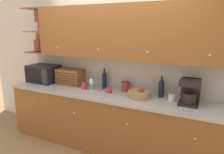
{
  "coord_description": "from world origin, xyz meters",
  "views": [
    {
      "loc": [
        1.48,
        -3.17,
        1.94
      ],
      "look_at": [
        0.0,
        -0.22,
        1.16
      ],
      "focal_mm": 35.0,
      "sensor_mm": 36.0,
      "label": 1
    }
  ],
  "objects_px": {
    "microwave": "(43,74)",
    "mug_blue_second": "(109,90)",
    "mug": "(172,98)",
    "mug_patterned_third": "(84,86)",
    "storage_canister": "(125,86)",
    "coffee_maker": "(190,92)",
    "bread_box": "(70,77)",
    "second_wine_bottle": "(161,88)",
    "wine_glass": "(92,82)",
    "wine_bottle": "(104,79)",
    "fruit_basket": "(139,94)"
  },
  "relations": [
    {
      "from": "fruit_basket",
      "to": "wine_bottle",
      "type": "bearing_deg",
      "value": 162.73
    },
    {
      "from": "bread_box",
      "to": "mug_blue_second",
      "type": "height_order",
      "value": "bread_box"
    },
    {
      "from": "second_wine_bottle",
      "to": "wine_bottle",
      "type": "bearing_deg",
      "value": 177.9
    },
    {
      "from": "microwave",
      "to": "wine_bottle",
      "type": "distance_m",
      "value": 1.22
    },
    {
      "from": "bread_box",
      "to": "storage_canister",
      "type": "distance_m",
      "value": 1.04
    },
    {
      "from": "wine_glass",
      "to": "mug_patterned_third",
      "type": "bearing_deg",
      "value": 178.8
    },
    {
      "from": "fruit_basket",
      "to": "storage_canister",
      "type": "bearing_deg",
      "value": 145.26
    },
    {
      "from": "mug_blue_second",
      "to": "mug",
      "type": "distance_m",
      "value": 0.95
    },
    {
      "from": "wine_glass",
      "to": "mug_blue_second",
      "type": "relative_size",
      "value": 2.02
    },
    {
      "from": "microwave",
      "to": "second_wine_bottle",
      "type": "relative_size",
      "value": 1.75
    },
    {
      "from": "wine_bottle",
      "to": "wine_glass",
      "type": "bearing_deg",
      "value": -126.08
    },
    {
      "from": "mug_patterned_third",
      "to": "mug",
      "type": "bearing_deg",
      "value": 2.08
    },
    {
      "from": "wine_glass",
      "to": "wine_bottle",
      "type": "relative_size",
      "value": 0.56
    },
    {
      "from": "mug_blue_second",
      "to": "fruit_basket",
      "type": "relative_size",
      "value": 0.29
    },
    {
      "from": "coffee_maker",
      "to": "mug_patterned_third",
      "type": "bearing_deg",
      "value": -179.01
    },
    {
      "from": "storage_canister",
      "to": "coffee_maker",
      "type": "distance_m",
      "value": 1.0
    },
    {
      "from": "microwave",
      "to": "mug_patterned_third",
      "type": "bearing_deg",
      "value": -3.18
    },
    {
      "from": "microwave",
      "to": "bread_box",
      "type": "distance_m",
      "value": 0.56
    },
    {
      "from": "mug_patterned_third",
      "to": "mug",
      "type": "distance_m",
      "value": 1.42
    },
    {
      "from": "microwave",
      "to": "coffee_maker",
      "type": "relative_size",
      "value": 1.6
    },
    {
      "from": "bread_box",
      "to": "coffee_maker",
      "type": "bearing_deg",
      "value": -2.64
    },
    {
      "from": "wine_glass",
      "to": "coffee_maker",
      "type": "xyz_separation_m",
      "value": [
        1.5,
        0.03,
        0.04
      ]
    },
    {
      "from": "microwave",
      "to": "second_wine_bottle",
      "type": "height_order",
      "value": "same"
    },
    {
      "from": "wine_bottle",
      "to": "storage_canister",
      "type": "relative_size",
      "value": 2.12
    },
    {
      "from": "wine_bottle",
      "to": "mug",
      "type": "bearing_deg",
      "value": -6.56
    },
    {
      "from": "wine_bottle",
      "to": "fruit_basket",
      "type": "relative_size",
      "value": 1.05
    },
    {
      "from": "wine_glass",
      "to": "mug_blue_second",
      "type": "xyz_separation_m",
      "value": [
        0.32,
        -0.02,
        -0.08
      ]
    },
    {
      "from": "wine_glass",
      "to": "storage_canister",
      "type": "xyz_separation_m",
      "value": [
        0.52,
        0.18,
        -0.05
      ]
    },
    {
      "from": "mug_blue_second",
      "to": "mug",
      "type": "bearing_deg",
      "value": 4.45
    },
    {
      "from": "bread_box",
      "to": "coffee_maker",
      "type": "height_order",
      "value": "coffee_maker"
    },
    {
      "from": "bread_box",
      "to": "mug_blue_second",
      "type": "distance_m",
      "value": 0.86
    },
    {
      "from": "microwave",
      "to": "mug",
      "type": "distance_m",
      "value": 2.35
    },
    {
      "from": "mug_patterned_third",
      "to": "fruit_basket",
      "type": "distance_m",
      "value": 0.96
    },
    {
      "from": "fruit_basket",
      "to": "bread_box",
      "type": "bearing_deg",
      "value": 173.52
    },
    {
      "from": "microwave",
      "to": "second_wine_bottle",
      "type": "xyz_separation_m",
      "value": [
        2.17,
        0.1,
        -0.01
      ]
    },
    {
      "from": "fruit_basket",
      "to": "mug",
      "type": "distance_m",
      "value": 0.46
    },
    {
      "from": "mug_patterned_third",
      "to": "storage_canister",
      "type": "bearing_deg",
      "value": 15.04
    },
    {
      "from": "bread_box",
      "to": "mug_blue_second",
      "type": "relative_size",
      "value": 5.0
    },
    {
      "from": "mug",
      "to": "mug_blue_second",
      "type": "bearing_deg",
      "value": -175.55
    },
    {
      "from": "wine_bottle",
      "to": "coffee_maker",
      "type": "height_order",
      "value": "coffee_maker"
    },
    {
      "from": "microwave",
      "to": "bread_box",
      "type": "xyz_separation_m",
      "value": [
        0.56,
        0.07,
        -0.02
      ]
    },
    {
      "from": "wine_bottle",
      "to": "microwave",
      "type": "bearing_deg",
      "value": -173.84
    },
    {
      "from": "microwave",
      "to": "mug_blue_second",
      "type": "xyz_separation_m",
      "value": [
        1.4,
        -0.07,
        -0.11
      ]
    },
    {
      "from": "wine_bottle",
      "to": "mug",
      "type": "height_order",
      "value": "wine_bottle"
    },
    {
      "from": "mug_patterned_third",
      "to": "wine_glass",
      "type": "xyz_separation_m",
      "value": [
        0.15,
        -0.0,
        0.08
      ]
    },
    {
      "from": "mug_patterned_third",
      "to": "storage_canister",
      "type": "height_order",
      "value": "storage_canister"
    },
    {
      "from": "wine_glass",
      "to": "second_wine_bottle",
      "type": "distance_m",
      "value": 1.1
    },
    {
      "from": "microwave",
      "to": "bread_box",
      "type": "height_order",
      "value": "microwave"
    },
    {
      "from": "microwave",
      "to": "wine_glass",
      "type": "distance_m",
      "value": 1.08
    },
    {
      "from": "wine_bottle",
      "to": "second_wine_bottle",
      "type": "height_order",
      "value": "wine_bottle"
    }
  ]
}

